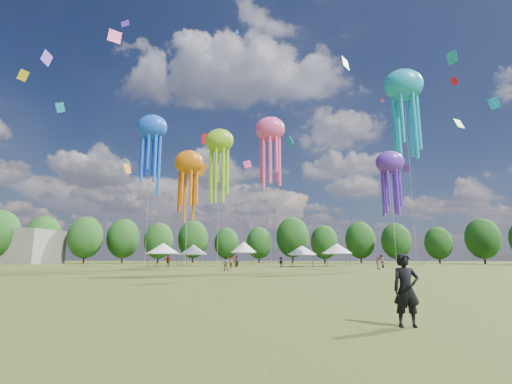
{
  "coord_description": "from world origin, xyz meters",
  "views": [
    {
      "loc": [
        4.86,
        -10.01,
        1.49
      ],
      "look_at": [
        2.38,
        15.0,
        6.0
      ],
      "focal_mm": 25.7,
      "sensor_mm": 36.0,
      "label": 1
    }
  ],
  "objects": [
    {
      "name": "ground",
      "position": [
        0.0,
        0.0,
        0.0
      ],
      "size": [
        300.0,
        300.0,
        0.0
      ],
      "primitive_type": "plane",
      "color": "#384416",
      "rests_on": "ground"
    },
    {
      "name": "observer_main",
      "position": [
        7.34,
        -1.38,
        0.79
      ],
      "size": [
        0.6,
        0.41,
        1.59
      ],
      "primitive_type": "imported",
      "rotation": [
        0.0,
        0.0,
        0.06
      ],
      "color": "black",
      "rests_on": "ground"
    },
    {
      "name": "spectator_near",
      "position": [
        -2.66,
        31.22,
        0.8
      ],
      "size": [
        0.79,
        0.63,
        1.59
      ],
      "primitive_type": "imported",
      "rotation": [
        0.0,
        0.0,
        3.11
      ],
      "color": "gray",
      "rests_on": "ground"
    },
    {
      "name": "spectators_far",
      "position": [
        1.52,
        46.51,
        0.86
      ],
      "size": [
        33.71,
        20.53,
        1.87
      ],
      "color": "gray",
      "rests_on": "ground"
    },
    {
      "name": "festival_tents",
      "position": [
        -3.25,
        54.47,
        3.0
      ],
      "size": [
        35.46,
        9.32,
        4.29
      ],
      "color": "#47474C",
      "rests_on": "ground"
    },
    {
      "name": "show_kites",
      "position": [
        2.99,
        40.13,
        18.8
      ],
      "size": [
        43.58,
        17.56,
        28.01
      ],
      "color": "#84C921",
      "rests_on": "ground"
    },
    {
      "name": "small_kites",
      "position": [
        0.21,
        41.39,
        29.74
      ],
      "size": [
        74.29,
        54.89,
        43.81
      ],
      "color": "#84C921",
      "rests_on": "ground"
    },
    {
      "name": "treeline",
      "position": [
        -3.87,
        62.51,
        6.54
      ],
      "size": [
        201.57,
        95.24,
        13.43
      ],
      "color": "#38281C",
      "rests_on": "ground"
    }
  ]
}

